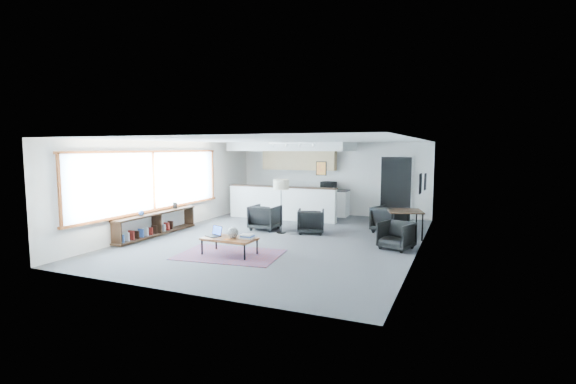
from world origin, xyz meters
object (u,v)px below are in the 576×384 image
at_px(microwave, 328,185).
at_px(dining_table, 405,213).
at_px(floor_lamp, 281,186).
at_px(armchair_right, 311,220).
at_px(laptop, 215,233).
at_px(book_stack, 247,236).
at_px(dining_chair_far, 389,220).
at_px(coffee_table, 230,239).
at_px(armchair_left, 265,216).
at_px(dining_chair_near, 396,236).
at_px(ceramic_pot, 233,233).

bearing_deg(microwave, dining_table, -36.16).
bearing_deg(floor_lamp, microwave, 85.22).
bearing_deg(armchair_right, laptop, 49.65).
xyz_separation_m(book_stack, dining_chair_far, (2.50, 3.80, -0.08)).
xyz_separation_m(coffee_table, armchair_left, (-0.56, 2.94, 0.04)).
relative_size(laptop, dining_chair_far, 0.56).
xyz_separation_m(book_stack, dining_table, (2.98, 3.33, 0.24)).
bearing_deg(laptop, floor_lamp, 101.75).
distance_m(armchair_left, armchair_right, 1.42).
xyz_separation_m(laptop, book_stack, (0.79, 0.07, -0.02)).
bearing_deg(book_stack, dining_chair_near, 32.70).
relative_size(armchair_right, microwave, 1.47).
xyz_separation_m(coffee_table, dining_table, (3.37, 3.43, 0.31)).
bearing_deg(microwave, book_stack, -83.46).
distance_m(dining_chair_far, microwave, 3.49).
height_order(book_stack, armchair_right, armchair_right).
bearing_deg(dining_table, dining_chair_near, -90.00).
relative_size(coffee_table, dining_chair_near, 1.97).
xyz_separation_m(coffee_table, dining_chair_far, (2.90, 3.90, -0.01)).
xyz_separation_m(armchair_right, dining_chair_far, (2.04, 0.90, -0.02)).
relative_size(armchair_right, dining_chair_far, 1.05).
distance_m(book_stack, armchair_left, 2.99).
height_order(laptop, ceramic_pot, ceramic_pot).
bearing_deg(microwave, armchair_left, -99.60).
relative_size(dining_table, dining_chair_near, 1.77).
bearing_deg(book_stack, armchair_right, 80.84).
xyz_separation_m(ceramic_pot, armchair_left, (-0.64, 2.93, -0.11)).
bearing_deg(coffee_table, book_stack, 16.43).
relative_size(laptop, microwave, 0.78).
height_order(dining_chair_far, microwave, microwave).
bearing_deg(armchair_left, microwave, -105.84).
distance_m(book_stack, dining_chair_far, 4.55).
distance_m(coffee_table, ceramic_pot, 0.18).
distance_m(ceramic_pot, armchair_right, 3.09).
height_order(coffee_table, laptop, laptop).
distance_m(ceramic_pot, armchair_left, 3.00).
distance_m(armchair_right, floor_lamp, 1.27).
distance_m(armchair_left, floor_lamp, 1.14).
bearing_deg(book_stack, ceramic_pot, -163.82).
bearing_deg(dining_chair_far, dining_table, 157.70).
bearing_deg(ceramic_pot, coffee_table, -170.53).
distance_m(armchair_left, dining_chair_near, 4.04).
distance_m(laptop, floor_lamp, 2.84).
height_order(coffee_table, dining_chair_near, dining_chair_near).
bearing_deg(dining_table, armchair_right, -170.22).
height_order(floor_lamp, dining_chair_near, floor_lamp).
relative_size(armchair_left, floor_lamp, 0.53).
relative_size(ceramic_pot, armchair_left, 0.31).
relative_size(coffee_table, dining_table, 1.11).
height_order(coffee_table, dining_table, dining_table).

